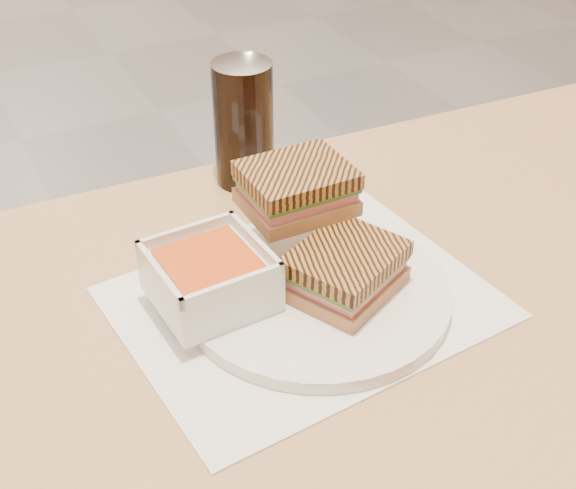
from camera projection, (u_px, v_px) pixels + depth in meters
name	position (u px, v px, depth m)	size (l,w,h in m)	color
main_table	(366.00, 380.00, 0.89)	(1.23, 0.75, 0.75)	tan
tray_liner	(304.00, 302.00, 0.83)	(0.40, 0.32, 0.00)	white
plate	(317.00, 292.00, 0.83)	(0.28, 0.28, 0.02)	white
soup_bowl	(210.00, 279.00, 0.79)	(0.12, 0.12, 0.06)	white
panini_lower	(345.00, 270.00, 0.81)	(0.14, 0.13, 0.05)	#AD774D
panini_upper	(297.00, 188.00, 0.84)	(0.11, 0.09, 0.05)	#AD774D
cola_glass	(244.00, 124.00, 0.99)	(0.08, 0.08, 0.16)	black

